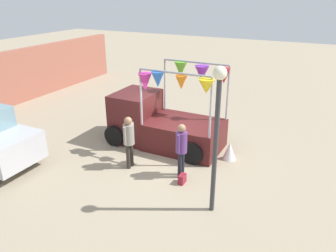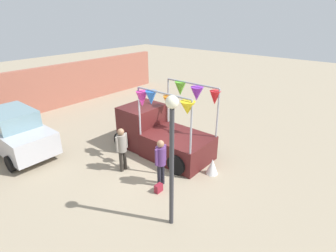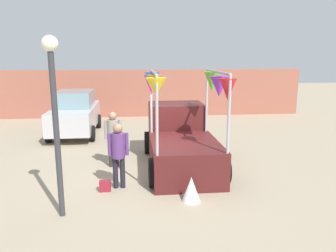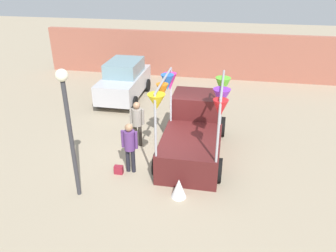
{
  "view_description": "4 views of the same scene",
  "coord_description": "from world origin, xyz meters",
  "px_view_note": "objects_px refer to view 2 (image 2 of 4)",
  "views": [
    {
      "loc": [
        -8.9,
        -4.45,
        5.27
      ],
      "look_at": [
        -0.02,
        -0.01,
        1.14
      ],
      "focal_mm": 35.0,
      "sensor_mm": 36.0,
      "label": 1
    },
    {
      "loc": [
        -6.59,
        -5.93,
        5.5
      ],
      "look_at": [
        0.44,
        -0.07,
        1.51
      ],
      "focal_mm": 28.0,
      "sensor_mm": 36.0,
      "label": 2
    },
    {
      "loc": [
        -0.53,
        -9.02,
        3.38
      ],
      "look_at": [
        0.36,
        -0.51,
        1.52
      ],
      "focal_mm": 35.0,
      "sensor_mm": 36.0,
      "label": 3
    },
    {
      "loc": [
        1.86,
        -9.41,
        6.04
      ],
      "look_at": [
        0.09,
        -0.02,
        1.29
      ],
      "focal_mm": 35.0,
      "sensor_mm": 36.0,
      "label": 4
    }
  ],
  "objects_px": {
    "street_lamp": "(172,146)",
    "folded_kite_bundle_white": "(212,166)",
    "person_vendor": "(122,146)",
    "person_customer": "(161,159)",
    "handbag": "(159,188)",
    "parked_car": "(16,132)",
    "vendor_truck": "(159,131)"
  },
  "relations": [
    {
      "from": "street_lamp",
      "to": "folded_kite_bundle_white",
      "type": "bearing_deg",
      "value": 8.02
    },
    {
      "from": "person_customer",
      "to": "parked_car",
      "type": "bearing_deg",
      "value": 108.94
    },
    {
      "from": "person_customer",
      "to": "person_vendor",
      "type": "bearing_deg",
      "value": 97.63
    },
    {
      "from": "person_customer",
      "to": "folded_kite_bundle_white",
      "type": "bearing_deg",
      "value": -30.19
    },
    {
      "from": "vendor_truck",
      "to": "person_vendor",
      "type": "distance_m",
      "value": 2.06
    },
    {
      "from": "parked_car",
      "to": "person_customer",
      "type": "distance_m",
      "value": 6.51
    },
    {
      "from": "person_vendor",
      "to": "street_lamp",
      "type": "height_order",
      "value": "street_lamp"
    },
    {
      "from": "parked_car",
      "to": "folded_kite_bundle_white",
      "type": "relative_size",
      "value": 6.67
    },
    {
      "from": "handbag",
      "to": "person_vendor",
      "type": "bearing_deg",
      "value": 86.25
    },
    {
      "from": "vendor_truck",
      "to": "person_customer",
      "type": "distance_m",
      "value": 2.51
    },
    {
      "from": "vendor_truck",
      "to": "parked_car",
      "type": "height_order",
      "value": "vendor_truck"
    },
    {
      "from": "street_lamp",
      "to": "folded_kite_bundle_white",
      "type": "height_order",
      "value": "street_lamp"
    },
    {
      "from": "handbag",
      "to": "folded_kite_bundle_white",
      "type": "xyz_separation_m",
      "value": [
        2.07,
        -0.8,
        0.16
      ]
    },
    {
      "from": "parked_car",
      "to": "person_vendor",
      "type": "relative_size",
      "value": 2.33
    },
    {
      "from": "parked_car",
      "to": "person_customer",
      "type": "relative_size",
      "value": 2.34
    },
    {
      "from": "parked_car",
      "to": "handbag",
      "type": "relative_size",
      "value": 14.29
    },
    {
      "from": "person_vendor",
      "to": "person_customer",
      "type": "bearing_deg",
      "value": -82.37
    },
    {
      "from": "handbag",
      "to": "street_lamp",
      "type": "relative_size",
      "value": 0.07
    },
    {
      "from": "person_customer",
      "to": "person_vendor",
      "type": "distance_m",
      "value": 1.7
    },
    {
      "from": "parked_car",
      "to": "vendor_truck",
      "type": "bearing_deg",
      "value": -48.47
    },
    {
      "from": "person_vendor",
      "to": "vendor_truck",
      "type": "bearing_deg",
      "value": 0.67
    },
    {
      "from": "person_customer",
      "to": "street_lamp",
      "type": "bearing_deg",
      "value": -129.6
    },
    {
      "from": "vendor_truck",
      "to": "street_lamp",
      "type": "distance_m",
      "value": 4.6
    },
    {
      "from": "vendor_truck",
      "to": "street_lamp",
      "type": "xyz_separation_m",
      "value": [
        -2.99,
        -3.12,
        1.59
      ]
    },
    {
      "from": "handbag",
      "to": "folded_kite_bundle_white",
      "type": "relative_size",
      "value": 0.47
    },
    {
      "from": "person_customer",
      "to": "person_vendor",
      "type": "xyz_separation_m",
      "value": [
        -0.23,
        1.69,
        0.01
      ]
    },
    {
      "from": "person_customer",
      "to": "person_vendor",
      "type": "relative_size",
      "value": 0.99
    },
    {
      "from": "parked_car",
      "to": "folded_kite_bundle_white",
      "type": "height_order",
      "value": "parked_car"
    },
    {
      "from": "person_vendor",
      "to": "handbag",
      "type": "height_order",
      "value": "person_vendor"
    },
    {
      "from": "vendor_truck",
      "to": "person_customer",
      "type": "bearing_deg",
      "value": -136.87
    },
    {
      "from": "parked_car",
      "to": "handbag",
      "type": "xyz_separation_m",
      "value": [
        1.76,
        -6.36,
        -0.8
      ]
    },
    {
      "from": "person_vendor",
      "to": "folded_kite_bundle_white",
      "type": "height_order",
      "value": "person_vendor"
    }
  ]
}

